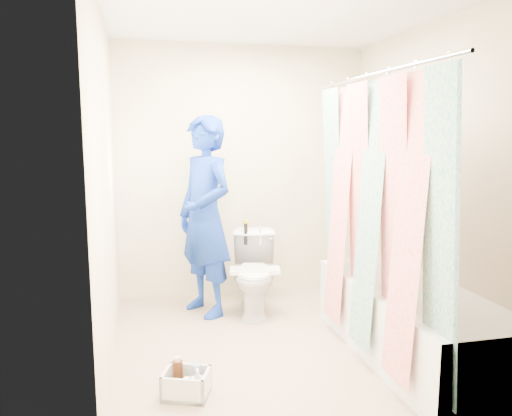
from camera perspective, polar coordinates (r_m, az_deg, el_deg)
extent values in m
plane|color=#A08671|center=(3.91, 2.57, -15.16)|extent=(2.60, 2.60, 0.00)
cube|color=silver|center=(3.67, 2.84, 21.55)|extent=(2.40, 2.60, 0.02)
cube|color=beige|center=(4.86, -1.51, 4.17)|extent=(2.40, 0.02, 2.40)
cube|color=beige|center=(2.39, 11.27, -0.66)|extent=(2.40, 0.02, 2.40)
cube|color=beige|center=(3.47, -16.73, 2.01)|extent=(0.02, 2.60, 2.40)
cube|color=beige|center=(4.09, 19.09, 2.86)|extent=(0.02, 2.60, 2.40)
cube|color=white|center=(3.77, 17.27, -12.39)|extent=(0.70, 1.75, 0.50)
cube|color=white|center=(3.70, 17.42, -9.35)|extent=(0.58, 1.63, 0.06)
cylinder|color=silver|center=(3.39, 13.62, 14.69)|extent=(0.02, 1.90, 0.02)
cube|color=silver|center=(3.42, 13.07, -1.00)|extent=(0.06, 1.75, 1.80)
imported|color=white|center=(4.42, -0.17, -7.50)|extent=(0.52, 0.75, 0.70)
cube|color=white|center=(4.30, -0.13, -7.14)|extent=(0.46, 0.27, 0.03)
cylinder|color=black|center=(4.53, -1.17, -2.94)|extent=(0.03, 0.03, 0.20)
cylinder|color=gold|center=(4.51, -1.17, -1.55)|extent=(0.06, 0.06, 0.03)
cylinder|color=silver|center=(4.53, 0.48, -3.16)|extent=(0.03, 0.03, 0.17)
imported|color=navy|center=(4.32, -5.84, -0.97)|extent=(0.66, 0.75, 1.72)
cube|color=silver|center=(3.24, -7.95, -20.31)|extent=(0.32, 0.29, 0.03)
cube|color=silver|center=(3.24, -10.21, -19.03)|extent=(0.09, 0.21, 0.16)
cube|color=silver|center=(3.18, -5.69, -19.50)|extent=(0.09, 0.21, 0.16)
cube|color=silver|center=(3.13, -8.48, -20.09)|extent=(0.25, 0.11, 0.16)
cube|color=silver|center=(3.29, -7.50, -18.50)|extent=(0.25, 0.11, 0.16)
cylinder|color=#3C1C0C|center=(3.24, -8.93, -18.32)|extent=(0.06, 0.06, 0.18)
cylinder|color=white|center=(3.22, -6.80, -18.60)|extent=(0.06, 0.06, 0.16)
cylinder|color=beige|center=(3.17, -7.88, -19.60)|extent=(0.04, 0.04, 0.12)
cylinder|color=#3C1C0C|center=(3.19, -9.38, -20.01)|extent=(0.05, 0.05, 0.05)
cylinder|color=gold|center=(3.18, -9.39, -19.50)|extent=(0.05, 0.05, 0.01)
imported|color=silver|center=(3.15, -6.69, -19.21)|extent=(0.08, 0.08, 0.17)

